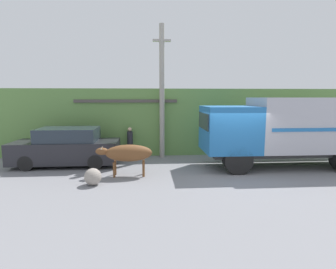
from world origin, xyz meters
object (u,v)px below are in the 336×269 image
object	(u,v)px
pedestrian_on_hill	(130,141)
utility_pole	(162,91)
cargo_truck	(290,128)
roadside_rock	(93,177)
parked_suv	(67,148)
brown_cow	(128,153)

from	to	relation	value
pedestrian_on_hill	utility_pole	xyz separation A→B (m)	(1.66, -0.07, 2.57)
cargo_truck	roadside_rock	xyz separation A→B (m)	(-8.21, -1.88, -1.47)
cargo_truck	parked_suv	size ratio (longest dim) A/B	1.60
cargo_truck	roadside_rock	bearing A→B (deg)	-165.47
cargo_truck	roadside_rock	world-z (taller)	cargo_truck
cargo_truck	pedestrian_on_hill	size ratio (longest dim) A/B	4.75
utility_pole	brown_cow	bearing A→B (deg)	-115.52
utility_pole	roadside_rock	bearing A→B (deg)	-122.36
roadside_rock	parked_suv	bearing A→B (deg)	121.22
parked_suv	pedestrian_on_hill	bearing A→B (deg)	27.41
pedestrian_on_hill	parked_suv	bearing A→B (deg)	53.72
parked_suv	utility_pole	xyz separation A→B (m)	(4.42, 1.37, 2.61)
cargo_truck	brown_cow	distance (m)	7.16
parked_suv	pedestrian_on_hill	world-z (taller)	parked_suv
utility_pole	roadside_rock	size ratio (longest dim) A/B	11.04
cargo_truck	utility_pole	bearing A→B (deg)	158.54
brown_cow	parked_suv	xyz separation A→B (m)	(-2.90, 1.83, -0.08)
parked_suv	brown_cow	bearing A→B (deg)	-32.42
cargo_truck	brown_cow	bearing A→B (deg)	-171.57
pedestrian_on_hill	brown_cow	bearing A→B (deg)	118.52
brown_cow	parked_suv	bearing A→B (deg)	145.12
pedestrian_on_hill	utility_pole	bearing A→B (deg)	-156.37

